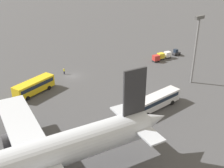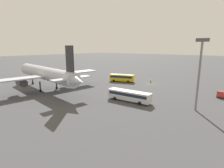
{
  "view_description": "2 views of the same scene",
  "coord_description": "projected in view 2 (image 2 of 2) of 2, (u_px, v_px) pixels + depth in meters",
  "views": [
    {
      "loc": [
        33.11,
        63.26,
        31.14
      ],
      "look_at": [
        -2.73,
        14.71,
        2.42
      ],
      "focal_mm": 45.0,
      "sensor_mm": 36.0,
      "label": 1
    },
    {
      "loc": [
        -32.25,
        66.98,
        15.35
      ],
      "look_at": [
        3.21,
        22.24,
        3.23
      ],
      "focal_mm": 28.0,
      "sensor_mm": 36.0,
      "label": 2
    }
  ],
  "objects": [
    {
      "name": "shuttle_bus_far",
      "position": [
        129.0,
        95.0,
        50.04
      ],
      "size": [
        13.13,
        3.73,
        3.06
      ],
      "rotation": [
        0.0,
        0.0,
        0.06
      ],
      "color": "silver",
      "rests_on": "ground"
    },
    {
      "name": "light_pole",
      "position": [
        200.0,
        67.0,
        41.0
      ],
      "size": [
        2.8,
        0.7,
        17.33
      ],
      "color": "slate",
      "rests_on": "ground"
    },
    {
      "name": "cargo_cart_red",
      "position": [
        221.0,
        94.0,
        53.55
      ],
      "size": [
        2.23,
        1.96,
        2.06
      ],
      "rotation": [
        0.0,
        0.0,
        -0.15
      ],
      "color": "#38383D",
      "rests_on": "ground"
    },
    {
      "name": "airplane",
      "position": [
        46.0,
        74.0,
        62.59
      ],
      "size": [
        46.64,
        40.24,
        15.78
      ],
      "rotation": [
        0.0,
        0.0,
        -0.13
      ],
      "color": "#B2B7C1",
      "rests_on": "ground"
    },
    {
      "name": "shuttle_bus_near",
      "position": [
        122.0,
        77.0,
        78.41
      ],
      "size": [
        11.11,
        6.2,
        3.28
      ],
      "rotation": [
        0.0,
        0.0,
        0.33
      ],
      "color": "gold",
      "rests_on": "ground"
    },
    {
      "name": "ground_plane",
      "position": [
        150.0,
        84.0,
        74.13
      ],
      "size": [
        600.0,
        600.0,
        0.0
      ],
      "primitive_type": "plane",
      "color": "#424244"
    },
    {
      "name": "worker_person",
      "position": [
        151.0,
        81.0,
        76.59
      ],
      "size": [
        0.38,
        0.38,
        1.74
      ],
      "color": "#1E1E2D",
      "rests_on": "ground"
    }
  ]
}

